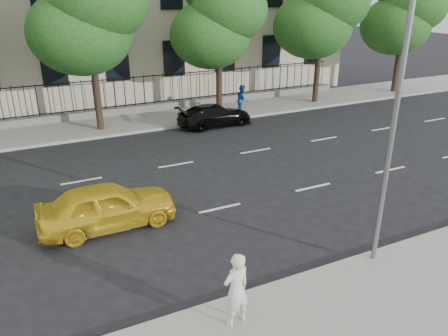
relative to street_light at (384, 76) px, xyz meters
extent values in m
plane|color=black|center=(-2.50, 1.77, -5.15)|extent=(120.00, 120.00, 0.00)
cube|color=gray|center=(-2.50, -2.23, -5.07)|extent=(60.00, 4.00, 0.15)
cube|color=gray|center=(-2.50, 15.77, -5.07)|extent=(60.00, 4.00, 0.15)
cube|color=slate|center=(-2.50, 17.47, -4.80)|extent=(30.00, 0.50, 0.40)
cube|color=black|center=(-2.50, 17.47, -4.50)|extent=(28.80, 0.05, 0.05)
cube|color=black|center=(-2.50, 17.47, -2.90)|extent=(28.80, 0.05, 0.05)
cylinder|color=slate|center=(0.00, -0.53, -1.00)|extent=(0.14, 0.14, 8.00)
cylinder|color=#382619|center=(-4.50, 14.97, -3.34)|extent=(0.36, 0.36, 3.32)
ellipsoid|color=#1F4517|center=(-4.90, 15.27, -0.05)|extent=(5.13, 5.13, 4.21)
ellipsoid|color=#1F4517|center=(-4.00, 14.77, 1.43)|extent=(4.86, 4.86, 4.00)
cylinder|color=#382619|center=(2.50, 14.97, -3.46)|extent=(0.36, 0.36, 3.08)
ellipsoid|color=#1F4517|center=(2.10, 15.27, -0.48)|extent=(4.56, 4.56, 3.74)
ellipsoid|color=#1F4517|center=(3.00, 14.77, 0.84)|extent=(4.32, 4.32, 3.55)
cylinder|color=#382619|center=(9.50, 14.97, -3.39)|extent=(0.36, 0.36, 3.22)
ellipsoid|color=#1F4517|center=(9.10, 15.27, -0.22)|extent=(4.94, 4.94, 4.06)
ellipsoid|color=#1F4517|center=(10.00, 14.77, 1.21)|extent=(4.68, 4.68, 3.85)
cylinder|color=#382619|center=(16.50, 14.97, -3.49)|extent=(0.36, 0.36, 3.01)
ellipsoid|color=#1F4517|center=(16.10, 15.27, -0.49)|extent=(4.75, 4.75, 3.90)
ellipsoid|color=#1F4517|center=(17.00, 14.77, 0.89)|extent=(4.50, 4.50, 3.70)
imported|color=gold|center=(-6.25, 4.72, -4.41)|extent=(4.34, 1.79, 1.47)
imported|color=black|center=(1.43, 13.27, -4.54)|extent=(4.26, 1.84, 1.22)
imported|color=silver|center=(-4.63, -1.12, -4.09)|extent=(0.73, 0.54, 1.81)
imported|color=navy|center=(3.74, 14.39, -4.13)|extent=(0.94, 1.03, 1.73)
camera|label=1|loc=(-8.26, -8.03, 2.04)|focal=35.00mm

